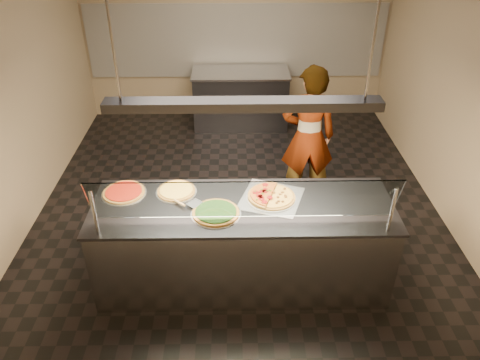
{
  "coord_description": "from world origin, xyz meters",
  "views": [
    {
      "loc": [
        -0.07,
        -4.76,
        3.48
      ],
      "look_at": [
        -0.0,
        -0.87,
        1.02
      ],
      "focal_mm": 35.0,
      "sensor_mm": 36.0,
      "label": 1
    }
  ],
  "objects_px": {
    "pizza_tomato": "(124,192)",
    "worker": "(308,137)",
    "pizza_spatula": "(186,203)",
    "sneeze_guard": "(244,200)",
    "perforated_tray": "(271,198)",
    "serving_counter": "(243,244)",
    "pizza_spinach": "(216,212)",
    "prep_table": "(241,99)",
    "heat_lamp_housing": "(243,104)",
    "half_pizza_sausage": "(283,196)",
    "pizza_cheese": "(176,190)",
    "half_pizza_pepperoni": "(260,195)"
  },
  "relations": [
    {
      "from": "perforated_tray",
      "to": "pizza_cheese",
      "type": "bearing_deg",
      "value": 172.11
    },
    {
      "from": "perforated_tray",
      "to": "prep_table",
      "type": "relative_size",
      "value": 0.44
    },
    {
      "from": "worker",
      "to": "perforated_tray",
      "type": "bearing_deg",
      "value": 67.02
    },
    {
      "from": "sneeze_guard",
      "to": "pizza_spatula",
      "type": "height_order",
      "value": "sneeze_guard"
    },
    {
      "from": "pizza_cheese",
      "to": "half_pizza_sausage",
      "type": "bearing_deg",
      "value": -7.14
    },
    {
      "from": "pizza_cheese",
      "to": "serving_counter",
      "type": "bearing_deg",
      "value": -20.71
    },
    {
      "from": "serving_counter",
      "to": "half_pizza_sausage",
      "type": "bearing_deg",
      "value": 16.64
    },
    {
      "from": "serving_counter",
      "to": "prep_table",
      "type": "bearing_deg",
      "value": 89.27
    },
    {
      "from": "worker",
      "to": "pizza_cheese",
      "type": "bearing_deg",
      "value": 38.83
    },
    {
      "from": "half_pizza_pepperoni",
      "to": "pizza_tomato",
      "type": "bearing_deg",
      "value": 175.19
    },
    {
      "from": "sneeze_guard",
      "to": "half_pizza_sausage",
      "type": "height_order",
      "value": "sneeze_guard"
    },
    {
      "from": "serving_counter",
      "to": "heat_lamp_housing",
      "type": "distance_m",
      "value": 1.48
    },
    {
      "from": "sneeze_guard",
      "to": "pizza_spatula",
      "type": "relative_size",
      "value": 9.13
    },
    {
      "from": "sneeze_guard",
      "to": "pizza_cheese",
      "type": "xyz_separation_m",
      "value": [
        -0.65,
        0.59,
        -0.28
      ]
    },
    {
      "from": "pizza_spinach",
      "to": "serving_counter",
      "type": "bearing_deg",
      "value": 26.83
    },
    {
      "from": "pizza_cheese",
      "to": "perforated_tray",
      "type": "bearing_deg",
      "value": -7.89
    },
    {
      "from": "perforated_tray",
      "to": "pizza_spinach",
      "type": "distance_m",
      "value": 0.58
    },
    {
      "from": "pizza_cheese",
      "to": "prep_table",
      "type": "relative_size",
      "value": 0.25
    },
    {
      "from": "serving_counter",
      "to": "worker",
      "type": "xyz_separation_m",
      "value": [
        0.82,
        1.46,
        0.43
      ]
    },
    {
      "from": "perforated_tray",
      "to": "worker",
      "type": "xyz_separation_m",
      "value": [
        0.55,
        1.35,
        -0.04
      ]
    },
    {
      "from": "pizza_spatula",
      "to": "serving_counter",
      "type": "bearing_deg",
      "value": -1.58
    },
    {
      "from": "pizza_spinach",
      "to": "pizza_tomato",
      "type": "xyz_separation_m",
      "value": [
        -0.91,
        0.35,
        -0.0
      ]
    },
    {
      "from": "serving_counter",
      "to": "sneeze_guard",
      "type": "distance_m",
      "value": 0.83
    },
    {
      "from": "pizza_spatula",
      "to": "sneeze_guard",
      "type": "bearing_deg",
      "value": -33.8
    },
    {
      "from": "pizza_spinach",
      "to": "heat_lamp_housing",
      "type": "bearing_deg",
      "value": 26.83
    },
    {
      "from": "pizza_spatula",
      "to": "heat_lamp_housing",
      "type": "xyz_separation_m",
      "value": [
        0.53,
        -0.01,
        0.99
      ]
    },
    {
      "from": "worker",
      "to": "half_pizza_pepperoni",
      "type": "bearing_deg",
      "value": 63.17
    },
    {
      "from": "half_pizza_pepperoni",
      "to": "sneeze_guard",
      "type": "bearing_deg",
      "value": -109.94
    },
    {
      "from": "half_pizza_sausage",
      "to": "prep_table",
      "type": "height_order",
      "value": "half_pizza_sausage"
    },
    {
      "from": "half_pizza_pepperoni",
      "to": "worker",
      "type": "distance_m",
      "value": 1.5
    },
    {
      "from": "half_pizza_pepperoni",
      "to": "heat_lamp_housing",
      "type": "height_order",
      "value": "heat_lamp_housing"
    },
    {
      "from": "sneeze_guard",
      "to": "half_pizza_pepperoni",
      "type": "xyz_separation_m",
      "value": [
        0.17,
        0.46,
        -0.26
      ]
    },
    {
      "from": "sneeze_guard",
      "to": "perforated_tray",
      "type": "xyz_separation_m",
      "value": [
        0.28,
        0.46,
        -0.29
      ]
    },
    {
      "from": "heat_lamp_housing",
      "to": "perforated_tray",
      "type": "bearing_deg",
      "value": 22.99
    },
    {
      "from": "serving_counter",
      "to": "pizza_spinach",
      "type": "distance_m",
      "value": 0.56
    },
    {
      "from": "perforated_tray",
      "to": "prep_table",
      "type": "height_order",
      "value": "perforated_tray"
    },
    {
      "from": "sneeze_guard",
      "to": "perforated_tray",
      "type": "height_order",
      "value": "sneeze_guard"
    },
    {
      "from": "pizza_cheese",
      "to": "heat_lamp_housing",
      "type": "relative_size",
      "value": 0.17
    },
    {
      "from": "perforated_tray",
      "to": "pizza_spatula",
      "type": "height_order",
      "value": "pizza_spatula"
    },
    {
      "from": "pizza_cheese",
      "to": "sneeze_guard",
      "type": "bearing_deg",
      "value": -42.23
    },
    {
      "from": "half_pizza_sausage",
      "to": "sneeze_guard",
      "type": "bearing_deg",
      "value": -130.1
    },
    {
      "from": "serving_counter",
      "to": "perforated_tray",
      "type": "distance_m",
      "value": 0.56
    },
    {
      "from": "perforated_tray",
      "to": "heat_lamp_housing",
      "type": "xyz_separation_m",
      "value": [
        -0.28,
        -0.12,
        1.01
      ]
    },
    {
      "from": "serving_counter",
      "to": "pizza_spatula",
      "type": "xyz_separation_m",
      "value": [
        -0.53,
        0.01,
        0.49
      ]
    },
    {
      "from": "pizza_spinach",
      "to": "half_pizza_sausage",
      "type": "bearing_deg",
      "value": 20.82
    },
    {
      "from": "pizza_tomato",
      "to": "worker",
      "type": "relative_size",
      "value": 0.24
    },
    {
      "from": "serving_counter",
      "to": "pizza_tomato",
      "type": "height_order",
      "value": "pizza_tomato"
    },
    {
      "from": "half_pizza_sausage",
      "to": "prep_table",
      "type": "relative_size",
      "value": 0.32
    },
    {
      "from": "sneeze_guard",
      "to": "pizza_tomato",
      "type": "distance_m",
      "value": 1.32
    },
    {
      "from": "pizza_tomato",
      "to": "half_pizza_pepperoni",
      "type": "bearing_deg",
      "value": -4.81
    }
  ]
}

